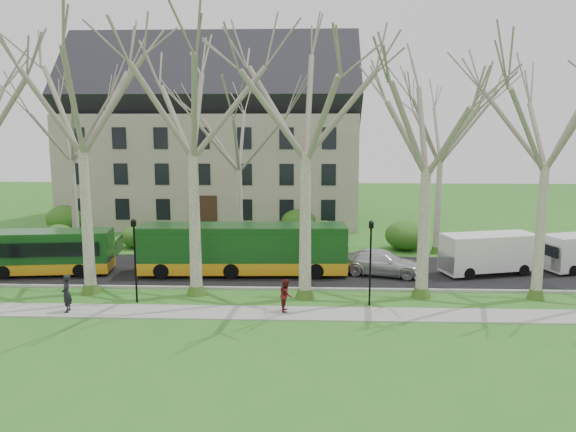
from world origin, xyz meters
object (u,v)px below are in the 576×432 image
(bus_follow, at_px, (243,249))
(sedan, at_px, (382,263))
(pedestrian_b, at_px, (286,295))
(pedestrian_a, at_px, (67,293))
(van_a, at_px, (489,254))
(bus_lead, at_px, (19,252))

(bus_follow, distance_m, sedan, 8.52)
(bus_follow, bearing_deg, pedestrian_b, -69.31)
(pedestrian_a, bearing_deg, van_a, 97.29)
(pedestrian_a, bearing_deg, sedan, 102.89)
(bus_follow, bearing_deg, van_a, -0.11)
(bus_follow, relative_size, sedan, 2.45)
(bus_follow, xyz_separation_m, pedestrian_b, (2.92, -6.88, -0.76))
(pedestrian_a, bearing_deg, bus_follow, 121.57)
(bus_follow, distance_m, pedestrian_b, 7.51)
(sedan, bearing_deg, van_a, -71.11)
(sedan, xyz_separation_m, van_a, (6.52, 0.43, 0.49))
(van_a, bearing_deg, bus_lead, 167.78)
(bus_follow, distance_m, pedestrian_a, 10.75)
(sedan, bearing_deg, bus_lead, 107.17)
(van_a, bearing_deg, sedan, 169.11)
(bus_follow, height_order, van_a, bus_follow)
(bus_lead, height_order, sedan, bus_lead)
(bus_lead, bearing_deg, van_a, -4.87)
(pedestrian_a, distance_m, pedestrian_b, 10.71)
(pedestrian_a, bearing_deg, pedestrian_b, 80.78)
(van_a, height_order, pedestrian_a, van_a)
(sedan, height_order, van_a, van_a)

